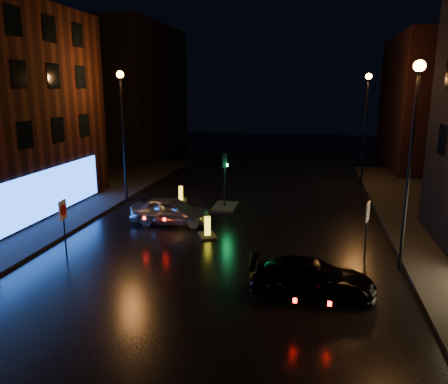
% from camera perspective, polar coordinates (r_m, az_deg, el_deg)
% --- Properties ---
extents(ground, '(120.00, 120.00, 0.00)m').
position_cam_1_polar(ground, '(14.64, -6.32, -16.82)').
color(ground, black).
rests_on(ground, ground).
extents(building_far_left, '(8.00, 16.00, 14.00)m').
position_cam_1_polar(building_far_left, '(51.08, -11.92, 12.80)').
color(building_far_left, black).
rests_on(building_far_left, ground).
extents(building_far_right, '(8.00, 14.00, 12.00)m').
position_cam_1_polar(building_far_right, '(45.37, 25.92, 10.45)').
color(building_far_right, black).
rests_on(building_far_right, ground).
extents(street_lamp_lfar, '(0.44, 0.44, 8.37)m').
position_cam_1_polar(street_lamp_lfar, '(28.61, -13.14, 9.53)').
color(street_lamp_lfar, black).
rests_on(street_lamp_lfar, ground).
extents(street_lamp_rnear, '(0.44, 0.44, 8.37)m').
position_cam_1_polar(street_lamp_rnear, '(18.48, 23.41, 6.79)').
color(street_lamp_rnear, black).
rests_on(street_lamp_rnear, ground).
extents(street_lamp_rfar, '(0.44, 0.44, 8.37)m').
position_cam_1_polar(street_lamp_rfar, '(34.26, 18.06, 9.82)').
color(street_lamp_rfar, black).
rests_on(street_lamp_rfar, ground).
extents(traffic_signal, '(1.40, 2.40, 3.45)m').
position_cam_1_polar(traffic_signal, '(27.39, 0.12, -1.02)').
color(traffic_signal, black).
rests_on(traffic_signal, ground).
extents(silver_hatchback, '(4.47, 2.02, 1.49)m').
position_cam_1_polar(silver_hatchback, '(24.29, -6.93, -2.43)').
color(silver_hatchback, '#ADB1B5').
rests_on(silver_hatchback, ground).
extents(dark_sedan, '(4.65, 2.12, 1.32)m').
position_cam_1_polar(dark_sedan, '(16.41, 11.44, -10.92)').
color(dark_sedan, black).
rests_on(dark_sedan, ground).
extents(bollard_near, '(1.23, 1.43, 1.05)m').
position_cam_1_polar(bollard_near, '(22.18, -2.18, -5.29)').
color(bollard_near, black).
rests_on(bollard_near, ground).
extents(bollard_far, '(1.07, 1.33, 1.02)m').
position_cam_1_polar(bollard_far, '(29.11, -5.65, -0.78)').
color(bollard_far, black).
rests_on(bollard_far, ground).
extents(road_sign_left, '(0.13, 0.63, 2.61)m').
position_cam_1_polar(road_sign_left, '(20.29, -20.26, -2.85)').
color(road_sign_left, black).
rests_on(road_sign_left, ground).
extents(road_sign_right, '(0.22, 0.62, 2.59)m').
position_cam_1_polar(road_sign_right, '(19.84, 18.23, -3.08)').
color(road_sign_right, black).
rests_on(road_sign_right, ground).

